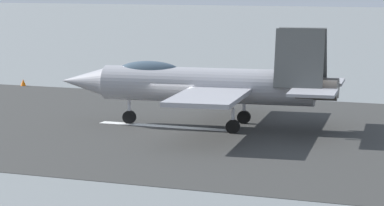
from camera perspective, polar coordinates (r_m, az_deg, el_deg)
The scene contains 5 objects.
ground_plane at distance 47.49m, azimuth -1.16°, elevation -1.65°, with size 400.00×400.00×0.00m, color slate.
runway_strip at distance 47.48m, azimuth -1.14°, elevation -1.64°, with size 240.00×26.00×0.02m.
fighter_jet at distance 47.19m, azimuth 1.01°, elevation 1.30°, with size 16.51×14.39×5.65m.
marker_cone_mid at distance 61.79m, azimuth -2.81°, elevation 0.96°, with size 0.44×0.44×0.55m, color orange.
marker_cone_far at distance 66.76m, azimuth -11.32°, elevation 1.36°, with size 0.44×0.44×0.55m, color orange.
Camera 1 is at (-17.30, 43.43, 8.34)m, focal length 79.02 mm.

